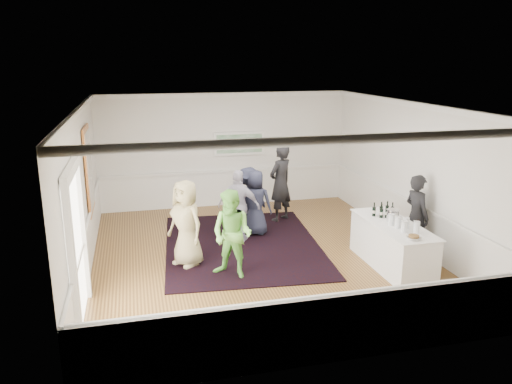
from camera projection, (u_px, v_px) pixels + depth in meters
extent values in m
plane|color=olive|center=(260.00, 256.00, 10.70)|extent=(8.00, 8.00, 0.00)
cube|color=white|center=(260.00, 105.00, 9.87)|extent=(7.00, 8.00, 0.02)
cube|color=white|center=(82.00, 194.00, 9.48)|extent=(0.02, 8.00, 3.20)
cube|color=white|center=(412.00, 174.00, 11.10)|extent=(0.02, 8.00, 3.20)
cube|color=white|center=(225.00, 150.00, 14.04)|extent=(7.00, 0.02, 3.20)
cube|color=white|center=(336.00, 256.00, 6.54)|extent=(7.00, 0.02, 3.20)
cube|color=#C5753A|center=(89.00, 170.00, 10.65)|extent=(0.04, 1.25, 1.85)
cube|color=white|center=(90.00, 170.00, 10.66)|extent=(0.01, 1.05, 1.65)
cube|color=white|center=(73.00, 271.00, 7.05)|extent=(0.10, 0.14, 2.40)
cube|color=white|center=(83.00, 233.00, 8.58)|extent=(0.10, 0.14, 2.40)
cube|color=white|center=(71.00, 170.00, 7.48)|extent=(0.10, 1.78, 0.16)
cube|color=white|center=(76.00, 250.00, 7.81)|extent=(0.02, 1.50, 2.40)
cube|color=white|center=(239.00, 143.00, 14.03)|extent=(1.44, 0.05, 0.66)
cube|color=#286C32|center=(239.00, 144.00, 14.00)|extent=(1.30, 0.01, 0.52)
cube|color=black|center=(242.00, 245.00, 11.32)|extent=(3.77, 4.74, 0.02)
cube|color=white|center=(392.00, 245.00, 10.06)|extent=(0.80, 2.21, 0.90)
cube|color=white|center=(394.00, 224.00, 9.94)|extent=(0.86, 2.27, 0.02)
imported|color=black|center=(416.00, 216.00, 10.49)|extent=(0.52, 0.71, 1.78)
imported|color=tan|center=(186.00, 223.00, 10.03)|extent=(0.97, 1.04, 1.78)
imported|color=#7AD053|center=(232.00, 234.00, 9.49)|extent=(1.06, 1.04, 1.73)
imported|color=#B8B3C8|center=(239.00, 206.00, 11.36)|extent=(1.06, 0.82, 1.68)
imported|color=#202336|center=(249.00, 200.00, 12.04)|extent=(1.18, 0.94, 1.60)
imported|color=black|center=(280.00, 183.00, 12.79)|extent=(0.88, 0.80, 2.01)
imported|color=#202336|center=(256.00, 203.00, 11.83)|extent=(0.91, 0.78, 1.57)
cylinder|color=#7BAA3C|center=(398.00, 222.00, 9.66)|extent=(0.12, 0.12, 0.24)
cylinder|color=#DC4940|center=(406.00, 223.00, 9.61)|extent=(0.12, 0.12, 0.24)
cylinder|color=#67C044|center=(391.00, 219.00, 9.81)|extent=(0.12, 0.12, 0.24)
cylinder|color=beige|center=(417.00, 227.00, 9.38)|extent=(0.12, 0.12, 0.24)
cylinder|color=#8A255E|center=(404.00, 226.00, 9.41)|extent=(0.12, 0.12, 0.24)
cylinder|color=silver|center=(393.00, 216.00, 10.05)|extent=(0.26, 0.26, 0.25)
imported|color=white|center=(414.00, 238.00, 9.07)|extent=(0.26, 0.26, 0.06)
cylinder|color=olive|center=(414.00, 236.00, 9.06)|extent=(0.19, 0.19, 0.04)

